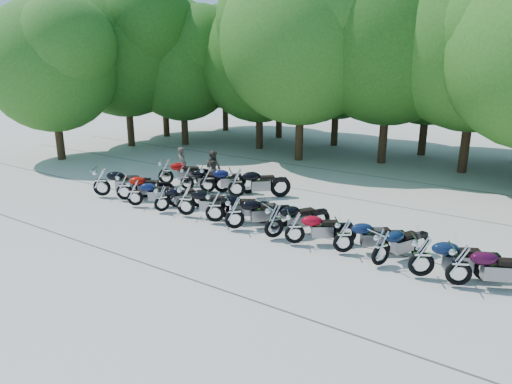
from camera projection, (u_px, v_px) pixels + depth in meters
The scene contains 32 objects.
ground at pixel (230, 236), 14.73m from camera, with size 90.00×90.00×0.00m, color #A49F94.
tree_0 at pixel (163, 58), 31.72m from camera, with size 7.50×7.50×9.21m.
tree_1 at pixel (182, 65), 28.65m from camera, with size 6.97×6.97×8.55m.
tree_2 at pixel (260, 61), 27.33m from camera, with size 7.31×7.31×8.97m.
tree_3 at pixel (302, 42), 23.81m from camera, with size 8.70×8.70×10.67m.
tree_4 at pixel (391, 35), 23.02m from camera, with size 9.13×9.13×11.20m.
tree_5 at pixel (480, 34), 20.97m from camera, with size 9.04×9.04×11.10m.
tree_9 at pixel (224, 57), 34.39m from camera, with size 7.59×7.59×9.32m.
tree_10 at pixel (280, 55), 31.08m from camera, with size 7.78×7.78×9.55m.
tree_11 at pixel (338, 58), 28.29m from camera, with size 7.56×7.56×9.28m.
tree_12 at pixel (432, 54), 25.31m from camera, with size 7.88×7.88×9.67m.
tree_16 at pixel (51, 66), 24.34m from camera, with size 6.97×6.97×8.55m.
tree_17 at pixel (124, 49), 27.98m from camera, with size 8.31×8.31×10.20m.
motorcycle_0 at pixel (101, 181), 18.55m from camera, with size 0.75×2.47×1.40m, color black, non-canonical shape.
motorcycle_1 at pixel (124, 186), 18.08m from camera, with size 0.68×2.24×1.27m, color #A00E05, non-canonical shape.
motorcycle_2 at pixel (135, 192), 17.37m from camera, with size 0.65×2.14×1.21m, color #0E173D, non-canonical shape.
motorcycle_3 at pixel (162, 198), 16.73m from camera, with size 0.62×2.04×1.16m, color black, non-canonical shape.
motorcycle_4 at pixel (186, 199), 16.26m from camera, with size 0.71×2.34×1.32m, color black, non-canonical shape.
motorcycle_5 at pixel (215, 206), 15.61m from camera, with size 0.70×2.30×1.30m, color black, non-canonical shape.
motorcycle_6 at pixel (235, 212), 14.99m from camera, with size 0.70×2.29×1.30m, color black, non-canonical shape.
motorcycle_7 at pixel (274, 220), 14.24m from camera, with size 0.71×2.32×1.31m, color black, non-canonical shape.
motorcycle_8 at pixel (295, 227), 13.80m from camera, with size 0.65×2.14×1.21m, color #9C0516, non-canonical shape.
motorcycle_9 at pixel (344, 235), 13.16m from camera, with size 0.65×2.15×1.22m, color #0D1B3B, non-canonical shape.
motorcycle_10 at pixel (381, 246), 12.36m from camera, with size 0.65×2.15×1.21m, color #0C1C37, non-canonical shape.
motorcycle_11 at pixel (422, 255), 11.70m from camera, with size 0.71×2.33×1.32m, color #0C1A37, non-canonical shape.
motorcycle_12 at pixel (460, 264), 11.24m from camera, with size 0.68×2.25×1.27m, color #360722, non-canonical shape.
motorcycle_13 at pixel (166, 171), 20.26m from camera, with size 0.73×2.41×1.36m, color #850604, non-canonical shape.
motorcycle_14 at pixel (187, 177), 19.48m from camera, with size 0.65×2.12×1.20m, color black, non-canonical shape.
motorcycle_15 at pixel (208, 179), 19.08m from camera, with size 0.71×2.33×1.32m, color #0D113D, non-canonical shape.
motorcycle_16 at pixel (236, 182), 18.34m from camera, with size 0.77×2.52×1.42m, color black, non-canonical shape.
rider_0 at pixel (182, 165), 20.63m from camera, with size 0.61×0.40×1.67m, color #4D4137.
rider_1 at pixel (213, 168), 20.20m from camera, with size 0.78×0.61×1.62m, color #4C4136.
Camera 1 is at (8.27, -10.98, 5.53)m, focal length 32.00 mm.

